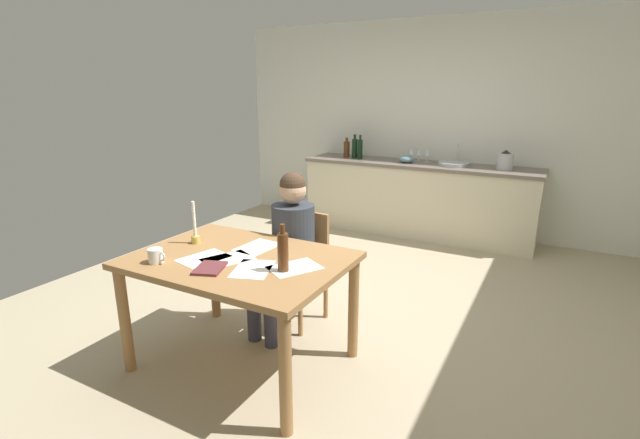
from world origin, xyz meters
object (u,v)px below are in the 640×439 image
(dining_table, at_px, (240,272))
(wine_glass_back_left, at_px, (411,152))
(wine_bottle_on_table, at_px, (283,251))
(chair_at_table, at_px, (300,262))
(sink_unit, at_px, (454,164))
(bottle_oil, at_px, (347,149))
(coffee_mug, at_px, (156,256))
(wine_glass_near_sink, at_px, (427,153))
(book_magazine, at_px, (210,268))
(bottle_vinegar, at_px, (355,148))
(stovetop_kettle, at_px, (505,161))
(person_seated, at_px, (288,242))
(candlestick, at_px, (195,231))
(bottle_wine_red, at_px, (360,149))
(mixing_bowl, at_px, (407,159))
(wine_glass_by_kettle, at_px, (419,152))

(dining_table, xyz_separation_m, wine_glass_back_left, (0.01, 3.47, 0.36))
(wine_bottle_on_table, bearing_deg, chair_at_table, 114.58)
(sink_unit, xyz_separation_m, bottle_oil, (-1.40, 0.00, 0.09))
(chair_at_table, bearing_deg, sink_unit, 77.73)
(coffee_mug, bearing_deg, wine_glass_near_sink, 81.03)
(book_magazine, bearing_deg, bottle_vinegar, 79.99)
(bottle_oil, bearing_deg, chair_at_table, -72.23)
(bottle_vinegar, xyz_separation_m, wine_glass_near_sink, (0.92, 0.14, -0.02))
(stovetop_kettle, relative_size, wine_glass_back_left, 1.43)
(dining_table, height_order, person_seated, person_seated)
(dining_table, relative_size, candlestick, 4.51)
(book_magazine, xyz_separation_m, wine_glass_near_sink, (0.24, 3.71, 0.25))
(wine_glass_near_sink, height_order, wine_glass_back_left, same)
(wine_bottle_on_table, bearing_deg, book_magazine, -154.36)
(candlestick, distance_m, bottle_vinegar, 3.27)
(dining_table, distance_m, coffee_mug, 0.52)
(book_magazine, bearing_deg, bottle_wine_red, 78.64)
(mixing_bowl, bearing_deg, person_seated, -90.38)
(bottle_vinegar, bearing_deg, stovetop_kettle, -0.25)
(person_seated, relative_size, coffee_mug, 9.52)
(coffee_mug, relative_size, mixing_bowl, 0.62)
(bottle_oil, height_order, stovetop_kettle, bottle_oil)
(bottle_wine_red, height_order, wine_glass_near_sink, bottle_wine_red)
(sink_unit, height_order, wine_glass_near_sink, sink_unit)
(chair_at_table, bearing_deg, wine_glass_back_left, 90.07)
(sink_unit, relative_size, stovetop_kettle, 1.64)
(bottle_vinegar, distance_m, wine_glass_near_sink, 0.93)
(bottle_oil, relative_size, bottle_vinegar, 0.84)
(coffee_mug, bearing_deg, stovetop_kettle, 67.28)
(bottle_wine_red, relative_size, wine_glass_by_kettle, 1.98)
(wine_bottle_on_table, bearing_deg, mixing_bowl, 96.00)
(candlestick, bearing_deg, bottle_vinegar, 94.86)
(chair_at_table, distance_m, wine_glass_by_kettle, 2.80)
(wine_glass_back_left, bearing_deg, chair_at_table, -89.93)
(coffee_mug, height_order, book_magazine, coffee_mug)
(person_seated, bearing_deg, dining_table, -89.79)
(person_seated, bearing_deg, candlestick, -130.82)
(wine_glass_by_kettle, bearing_deg, wine_bottle_on_table, -85.79)
(coffee_mug, height_order, bottle_oil, bottle_oil)
(dining_table, xyz_separation_m, stovetop_kettle, (1.14, 3.32, 0.35))
(wine_bottle_on_table, bearing_deg, person_seated, 120.32)
(coffee_mug, distance_m, wine_glass_by_kettle, 3.82)
(person_seated, height_order, book_magazine, person_seated)
(wine_glass_near_sink, bearing_deg, wine_glass_back_left, 180.00)
(chair_at_table, height_order, wine_glass_back_left, wine_glass_back_left)
(person_seated, distance_m, bottle_wine_red, 2.81)
(chair_at_table, bearing_deg, book_magazine, -92.09)
(sink_unit, distance_m, stovetop_kettle, 0.57)
(person_seated, xyz_separation_m, bottle_oil, (-0.82, 2.75, 0.33))
(bottle_oil, bearing_deg, bottle_vinegar, -0.29)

